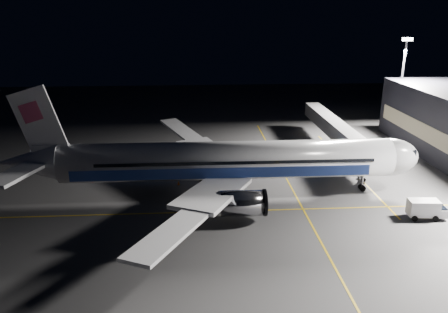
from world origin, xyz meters
TOP-DOWN VIEW (x-y plane):
  - ground at (0.00, 0.00)m, footprint 200.00×200.00m
  - guide_line_main at (10.00, 0.00)m, footprint 0.25×80.00m
  - guide_line_cross at (0.00, -6.00)m, footprint 70.00×0.25m
  - guide_line_side at (22.00, 10.00)m, footprint 0.25×40.00m
  - airliner at (-1.08, 0.00)m, footprint 61.48×54.22m
  - jet_bridge at (22.00, 18.06)m, footprint 3.60×34.40m
  - floodlight_mast_north at (40.00, 31.99)m, footprint 2.40×0.68m
  - service_truck at (25.51, -9.70)m, footprint 5.15×2.55m
  - baggage_tug at (0.85, 20.90)m, footprint 2.37×1.91m
  - safety_cone_a at (-7.51, 4.00)m, footprint 0.43×0.43m
  - safety_cone_b at (6.00, 14.00)m, footprint 0.39×0.39m
  - safety_cone_c at (-7.82, 11.59)m, footprint 0.41×0.41m

SIDE VIEW (x-z plane):
  - ground at x=0.00m, z-range 0.00..0.00m
  - guide_line_main at x=10.00m, z-range 0.00..0.01m
  - guide_line_cross at x=0.00m, z-range 0.00..0.01m
  - guide_line_side at x=22.00m, z-range 0.00..0.01m
  - safety_cone_b at x=6.00m, z-range 0.00..0.59m
  - safety_cone_c at x=-7.82m, z-range 0.00..0.61m
  - safety_cone_a at x=-7.51m, z-range 0.00..0.65m
  - baggage_tug at x=0.85m, z-range -0.07..1.64m
  - service_truck at x=25.51m, z-range 0.09..2.64m
  - jet_bridge at x=22.00m, z-range 1.43..7.73m
  - airliner at x=-1.08m, z-range -3.16..13.48m
  - floodlight_mast_north at x=40.00m, z-range 2.02..22.72m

